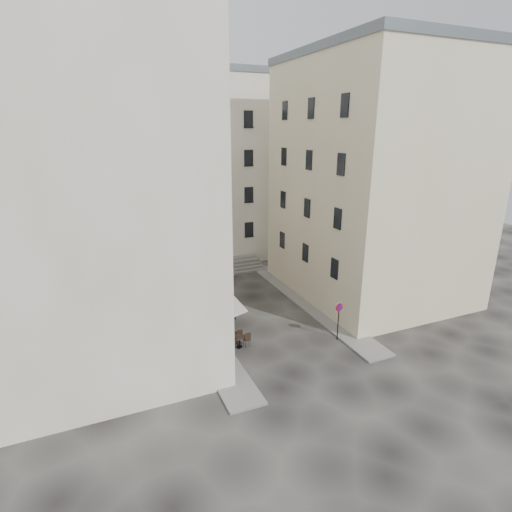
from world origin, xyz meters
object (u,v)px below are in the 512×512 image
no_parking_sign (339,314)px  bistro_table_a (239,340)px  bistro_table_b (232,336)px  pedestrian (233,309)px

no_parking_sign → bistro_table_a: 6.58m
no_parking_sign → bistro_table_b: size_ratio=2.07×
pedestrian → bistro_table_a: bearing=41.4°
no_parking_sign → bistro_table_b: (-6.45, 2.30, -1.40)m
no_parking_sign → bistro_table_b: no_parking_sign is taller
bistro_table_a → pedestrian: 3.84m
no_parking_sign → pedestrian: (-5.27, 5.29, -0.95)m
no_parking_sign → bistro_table_a: (-6.23, 1.60, -1.36)m
no_parking_sign → bistro_table_b: 6.99m
bistro_table_b → pedestrian: bearing=68.5°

